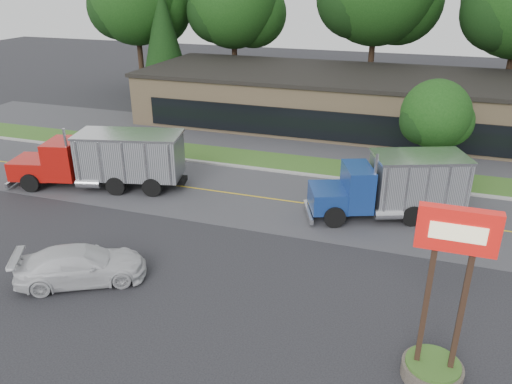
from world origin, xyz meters
TOP-DOWN VIEW (x-y plane):
  - ground at (0.00, 0.00)m, footprint 140.00×140.00m
  - road at (0.00, 9.00)m, footprint 60.00×8.00m
  - center_line at (0.00, 9.00)m, footprint 60.00×0.12m
  - curb at (0.00, 13.20)m, footprint 60.00×0.30m
  - grass_verge at (0.00, 15.00)m, footprint 60.00×3.40m
  - far_parking at (0.00, 20.00)m, footprint 60.00×7.00m
  - strip_mall at (2.00, 26.00)m, footprint 32.00×12.00m
  - bilo_sign at (10.50, -2.50)m, footprint 2.20×1.90m
  - tree_far_a at (-19.85, 32.12)m, footprint 9.94×9.36m
  - tree_far_b at (-9.85, 34.12)m, footprint 9.60×9.03m
  - evergreen_left at (-16.00, 30.00)m, footprint 5.01×5.01m
  - tree_verge at (10.07, 15.05)m, footprint 4.35×4.10m
  - dump_truck_red at (-8.03, 7.64)m, footprint 10.49×4.78m
  - dump_truck_blue at (8.41, 9.01)m, footprint 8.24×5.14m
  - rally_car at (-3.38, -1.40)m, footprint 5.58×4.42m

SIDE VIEW (x-z plane):
  - ground at x=0.00m, z-range 0.00..0.00m
  - road at x=0.00m, z-range -0.01..0.01m
  - center_line at x=0.00m, z-range 0.00..0.00m
  - curb at x=0.00m, z-range -0.06..0.06m
  - grass_verge at x=0.00m, z-range -0.01..0.01m
  - far_parking at x=0.00m, z-range -0.01..0.01m
  - rally_car at x=-3.38m, z-range 0.00..1.51m
  - dump_truck_blue at x=8.41m, z-range 0.12..3.48m
  - dump_truck_red at x=-8.03m, z-range 0.13..3.49m
  - strip_mall at x=2.00m, z-range 0.00..4.00m
  - bilo_sign at x=10.50m, z-range -0.95..5.00m
  - tree_verge at x=10.07m, z-range 0.84..7.06m
  - evergreen_left at x=-16.00m, z-range 0.57..11.96m
  - tree_far_b at x=-9.85m, z-range 1.89..15.58m
  - tree_far_a at x=-19.85m, z-range 1.96..16.14m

